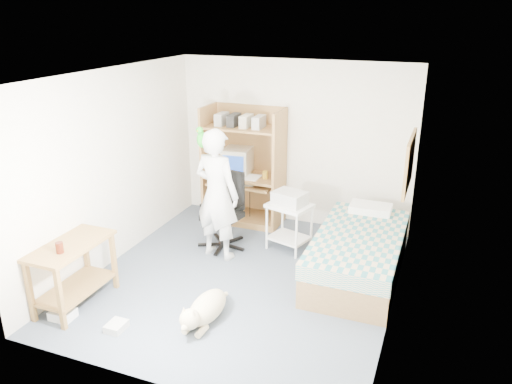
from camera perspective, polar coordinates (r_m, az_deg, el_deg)
floor at (r=6.32m, az=-1.44°, el=-9.86°), size 4.00×4.00×0.00m
wall_back at (r=7.60m, az=4.33°, el=5.54°), size 3.60×0.02×2.50m
wall_right at (r=5.40m, az=16.35°, el=-1.43°), size 0.02×4.00×2.50m
wall_left at (r=6.67m, az=-15.96°, el=2.72°), size 0.02×4.00×2.50m
ceiling at (r=5.51m, az=-1.67°, el=13.25°), size 3.60×4.00×0.02m
computer_hutch at (r=7.71m, az=-1.31°, el=2.48°), size 1.20×0.63×1.80m
bed at (r=6.40m, az=11.61°, el=-6.97°), size 1.02×2.02×0.66m
side_desk at (r=5.95m, az=-20.20°, el=-7.82°), size 0.50×1.00×0.75m
corkboard at (r=6.19m, az=17.14°, el=3.20°), size 0.04×0.94×0.66m
office_chair at (r=7.00m, az=-3.59°, el=-3.28°), size 0.60×0.60×1.06m
person at (r=6.54m, az=-4.50°, el=-0.28°), size 0.71×0.53×1.77m
parrot at (r=6.43m, az=-6.25°, el=6.13°), size 0.13×0.23×0.36m
dog at (r=5.49m, az=-5.86°, el=-13.15°), size 0.34×0.95×0.35m
printer_cart at (r=6.88m, az=3.82°, el=-3.15°), size 0.66×0.59×0.67m
printer at (r=6.77m, az=3.89°, el=-0.70°), size 0.49×0.43×0.18m
crt_monitor at (r=7.72m, az=-2.13°, el=3.62°), size 0.45×0.47×0.39m
keyboard at (r=7.62m, az=-1.71°, el=1.06°), size 0.45×0.16×0.03m
pencil_cup at (r=7.50m, az=1.07°, el=1.97°), size 0.08×0.08×0.12m
drink_glass at (r=5.65m, az=-21.54°, el=-5.94°), size 0.08×0.08×0.12m
floor_box_a at (r=5.95m, az=-21.21°, el=-12.90°), size 0.26×0.21×0.10m
floor_box_b at (r=5.60m, az=-15.67°, el=-14.58°), size 0.18×0.22×0.08m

